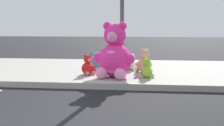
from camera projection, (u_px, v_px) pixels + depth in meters
sidewalk at (92, 71)px, 8.80m from camera, size 28.00×4.40×0.15m
sign_pole at (122, 12)px, 7.66m from camera, size 0.56×0.11×3.20m
plush_pink_large at (114, 55)px, 7.25m from camera, size 1.09×1.00×1.43m
plush_teal at (94, 63)px, 8.32m from camera, size 0.43×0.38×0.56m
plush_yellow at (122, 62)px, 8.77m from camera, size 0.34×0.38×0.50m
plush_tan at (144, 63)px, 8.05m from camera, size 0.48×0.49×0.68m
plush_lime at (147, 70)px, 7.25m from camera, size 0.37×0.36×0.51m
plush_red at (88, 67)px, 7.68m from camera, size 0.39×0.40×0.55m
plush_white at (131, 63)px, 8.47m from camera, size 0.34×0.37×0.49m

